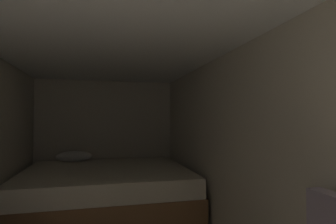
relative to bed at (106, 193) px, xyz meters
name	(u,v)px	position (x,y,z in m)	size (l,w,h in m)	color
wall_back	(106,139)	(0.01, 1.06, 0.70)	(2.51, 0.05, 2.10)	beige
wall_right	(242,156)	(1.23, -1.63, 0.70)	(0.05, 5.33, 2.10)	beige
ceiling_slab	(112,35)	(0.01, -1.63, 1.78)	(2.51, 5.33, 0.05)	white
bed	(106,193)	(0.00, 0.00, 0.00)	(2.29, 1.98, 0.88)	brown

